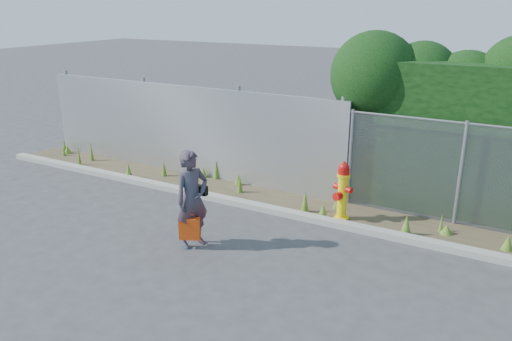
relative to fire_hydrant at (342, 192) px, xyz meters
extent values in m
plane|color=#3C3B3E|center=(-1.21, -2.14, -0.59)|extent=(80.00, 80.00, 0.00)
cube|color=gray|center=(-1.21, -0.34, -0.53)|extent=(16.00, 0.22, 0.12)
cube|color=#473C29|center=(-1.21, 0.26, -0.58)|extent=(16.00, 1.20, 0.01)
cone|color=#45691F|center=(-3.47, 0.81, -0.35)|extent=(0.17, 0.17, 0.47)
cone|color=#45691F|center=(-7.22, -0.03, -0.33)|extent=(0.09, 0.09, 0.51)
cone|color=#45691F|center=(1.83, 0.35, -0.41)|extent=(0.08, 0.08, 0.35)
cone|color=#45691F|center=(-0.77, -0.03, -0.36)|extent=(0.17, 0.17, 0.46)
cone|color=#45691F|center=(1.94, 0.29, -0.49)|extent=(0.24, 0.24, 0.19)
cone|color=#45691F|center=(-5.36, -0.19, -0.40)|extent=(0.19, 0.19, 0.38)
cone|color=#45691F|center=(-2.50, 0.29, -0.37)|extent=(0.14, 0.14, 0.44)
cone|color=#45691F|center=(-3.79, 0.73, -0.45)|extent=(0.16, 0.16, 0.28)
cone|color=#45691F|center=(2.96, 0.14, -0.45)|extent=(0.20, 0.20, 0.28)
cone|color=#45691F|center=(-0.26, 0.45, -0.48)|extent=(0.17, 0.17, 0.22)
cone|color=#45691F|center=(-8.33, 0.56, -0.47)|extent=(0.23, 0.23, 0.24)
cone|color=#45691F|center=(-8.50, 0.61, -0.39)|extent=(0.14, 0.14, 0.39)
cone|color=#45691F|center=(-8.24, 0.35, -0.46)|extent=(0.10, 0.10, 0.25)
cone|color=#45691F|center=(-0.34, -0.12, -0.43)|extent=(0.21, 0.21, 0.31)
cone|color=#45691F|center=(-2.77, 0.68, -0.46)|extent=(0.18, 0.18, 0.26)
cone|color=#45691F|center=(-4.70, 0.35, -0.39)|extent=(0.14, 0.14, 0.40)
cone|color=#45691F|center=(1.29, -0.12, -0.38)|extent=(0.21, 0.21, 0.41)
cone|color=#45691F|center=(-7.22, 0.41, -0.32)|extent=(0.10, 0.10, 0.53)
cube|color=#A9ACB0|center=(-4.46, 0.86, 0.51)|extent=(8.50, 0.08, 2.20)
cylinder|color=gray|center=(-8.51, 0.98, 0.56)|extent=(0.10, 0.10, 2.30)
cylinder|color=gray|center=(-5.71, 0.98, 0.56)|extent=(0.10, 0.10, 2.30)
cylinder|color=gray|center=(-2.91, 0.98, 0.56)|extent=(0.10, 0.10, 2.30)
cylinder|color=gray|center=(-0.41, 0.98, 0.56)|extent=(0.10, 0.10, 2.30)
cylinder|color=gray|center=(-0.16, 0.86, 0.44)|extent=(0.07, 0.07, 2.05)
cylinder|color=gray|center=(1.99, 0.86, 0.44)|extent=(0.07, 0.07, 2.05)
sphere|color=black|center=(-0.01, 1.66, 2.05)|extent=(1.84, 1.84, 1.84)
sphere|color=black|center=(0.88, 2.05, 2.04)|extent=(1.46, 1.46, 1.46)
sphere|color=black|center=(1.75, 2.09, 1.84)|extent=(1.54, 1.54, 1.54)
cylinder|color=yellow|center=(0.00, 0.01, -0.55)|extent=(0.30, 0.30, 0.06)
cylinder|color=yellow|center=(0.00, 0.01, -0.13)|extent=(0.19, 0.19, 0.91)
cylinder|color=yellow|center=(0.00, 0.01, 0.34)|extent=(0.26, 0.26, 0.05)
cylinder|color=#B20F0A|center=(0.00, 0.01, 0.42)|extent=(0.22, 0.22, 0.11)
sphere|color=#B20F0A|center=(0.00, 0.01, 0.49)|extent=(0.20, 0.20, 0.20)
cylinder|color=#B20F0A|center=(0.00, 0.01, 0.60)|extent=(0.05, 0.05, 0.05)
cylinder|color=#B20F0A|center=(-0.15, 0.01, 0.07)|extent=(0.11, 0.12, 0.12)
cylinder|color=#B20F0A|center=(0.15, 0.01, 0.07)|extent=(0.11, 0.12, 0.12)
cylinder|color=#B20F0A|center=(0.00, -0.14, -0.05)|extent=(0.16, 0.13, 0.16)
imported|color=#0F515F|center=(-1.92, -2.29, 0.28)|extent=(0.61, 0.74, 1.74)
cube|color=#BC310A|center=(-1.90, -2.43, -0.21)|extent=(0.36, 0.13, 0.39)
cylinder|color=#BC310A|center=(-1.90, -2.43, 0.05)|extent=(0.17, 0.01, 0.01)
cube|color=black|center=(-1.85, -2.09, 0.39)|extent=(0.22, 0.09, 0.17)
camera|label=1|loc=(2.90, -8.74, 3.49)|focal=35.00mm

